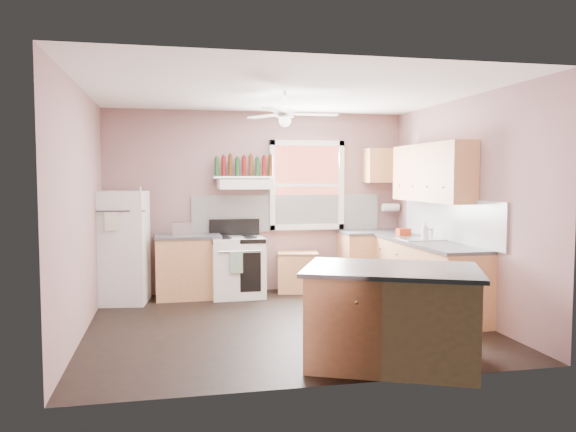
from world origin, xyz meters
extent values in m
plane|color=black|center=(0.00, 0.00, 0.00)|extent=(4.50, 4.50, 0.00)
plane|color=white|center=(0.00, 0.00, 2.70)|extent=(4.50, 4.50, 0.00)
cube|color=#84605E|center=(0.00, 2.02, 1.35)|extent=(4.50, 0.05, 2.70)
cube|color=#84605E|center=(2.27, 0.00, 1.35)|extent=(0.05, 4.00, 2.70)
cube|color=#84605E|center=(-2.27, 0.00, 1.35)|extent=(0.05, 4.00, 2.70)
cube|color=white|center=(0.45, 1.99, 1.18)|extent=(2.90, 0.03, 0.55)
cube|color=white|center=(2.23, 0.30, 1.18)|extent=(0.03, 2.60, 0.55)
cube|color=brown|center=(0.75, 1.98, 1.60)|extent=(1.00, 0.02, 1.20)
cube|color=white|center=(0.75, 1.96, 1.60)|extent=(1.16, 0.07, 1.36)
cube|color=white|center=(-1.95, 1.55, 0.77)|extent=(0.73, 0.71, 1.53)
cube|color=#A97646|center=(-1.06, 1.70, 0.43)|extent=(0.90, 0.60, 0.86)
cube|color=#3C3D3F|center=(-1.06, 1.70, 0.88)|extent=(0.92, 0.62, 0.04)
cube|color=silver|center=(-1.14, 1.72, 0.99)|extent=(0.28, 0.16, 0.18)
cube|color=white|center=(-0.37, 1.62, 0.43)|extent=(0.76, 0.66, 0.86)
cube|color=white|center=(-0.23, 1.75, 1.62)|extent=(0.78, 0.50, 0.14)
cube|color=white|center=(-0.23, 1.87, 1.72)|extent=(0.90, 0.26, 0.03)
cube|color=#A97646|center=(0.56, 1.75, 0.30)|extent=(0.66, 0.50, 0.60)
cube|color=#A97646|center=(1.75, 1.70, 0.43)|extent=(1.00, 0.60, 0.86)
cube|color=#A97646|center=(1.95, 0.30, 0.43)|extent=(0.60, 2.20, 0.86)
cube|color=#3C3D3F|center=(1.75, 1.70, 0.88)|extent=(1.02, 0.62, 0.04)
cube|color=#3C3D3F|center=(1.94, 0.30, 0.88)|extent=(0.62, 2.22, 0.04)
cube|color=silver|center=(1.94, 0.50, 0.90)|extent=(0.55, 0.45, 0.03)
cylinder|color=silver|center=(2.10, 0.50, 0.97)|extent=(0.03, 0.03, 0.14)
cube|color=#A97646|center=(2.08, 0.50, 1.78)|extent=(0.33, 1.80, 0.76)
cube|color=#A97646|center=(1.95, 1.83, 1.90)|extent=(0.60, 0.33, 0.52)
cylinder|color=white|center=(2.07, 1.86, 1.25)|extent=(0.26, 0.12, 0.12)
cube|color=#A97646|center=(0.67, -1.60, 0.43)|extent=(1.73, 1.46, 0.86)
cube|color=#3C3D3F|center=(0.67, -1.60, 0.88)|extent=(1.85, 1.57, 0.04)
cylinder|color=white|center=(0.00, 0.00, 2.45)|extent=(0.20, 0.20, 0.08)
imported|color=silver|center=(1.95, 0.40, 1.02)|extent=(0.10, 0.10, 0.24)
cube|color=#B12F0F|center=(1.92, 1.00, 0.95)|extent=(0.19, 0.13, 0.10)
cylinder|color=#143819|center=(-0.63, 1.87, 1.87)|extent=(0.06, 0.06, 0.27)
cylinder|color=#590F0F|center=(-0.53, 1.87, 1.88)|extent=(0.06, 0.06, 0.29)
cylinder|color=#3F230F|center=(-0.43, 1.87, 1.89)|extent=(0.06, 0.06, 0.31)
cylinder|color=#143819|center=(-0.33, 1.87, 1.87)|extent=(0.06, 0.06, 0.27)
cylinder|color=#590F0F|center=(-0.23, 1.87, 1.88)|extent=(0.06, 0.06, 0.29)
cylinder|color=#3F230F|center=(-0.13, 1.87, 1.89)|extent=(0.06, 0.06, 0.31)
cylinder|color=#143819|center=(-0.03, 1.87, 1.87)|extent=(0.06, 0.06, 0.27)
cylinder|color=#590F0F|center=(0.07, 1.87, 1.88)|extent=(0.06, 0.06, 0.29)
cylinder|color=#3F230F|center=(0.17, 1.87, 1.89)|extent=(0.06, 0.06, 0.31)
camera|label=1|loc=(-1.31, -6.36, 1.73)|focal=35.00mm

